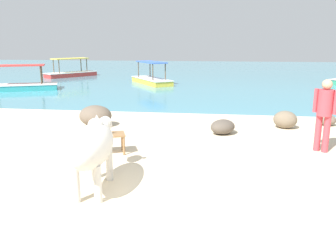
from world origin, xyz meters
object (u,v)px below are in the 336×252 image
Objects in this scene: low_bench_table at (107,137)px; boat_yellow at (151,79)px; cow at (93,145)px; person_standing at (325,110)px; boat_teal at (20,85)px; bottle at (108,129)px; boat_red at (71,73)px.

boat_yellow is (-1.44, 13.25, -0.12)m from low_bench_table.
cow is 5.11m from person_standing.
cow is 1.95m from low_bench_table.
low_bench_table is 0.23× the size of boat_teal.
cow is 2.41× the size of low_bench_table.
low_bench_table is (-0.36, 1.87, -0.40)m from cow.
person_standing reaches higher than boat_teal.
bottle is 0.08× the size of boat_red.
cow is 1.29× the size of person_standing.
cow is at bearing 101.51° from boat_teal.
low_bench_table is at bearing -27.84° from boat_yellow.
boat_yellow is (-6.14, 12.45, -0.70)m from person_standing.
person_standing reaches higher than boat_red.
cow is 0.58× the size of boat_red.
person_standing is (4.71, 0.81, 0.57)m from low_bench_table.
boat_teal is (-7.93, 11.39, -0.52)m from cow.
boat_red is at bearing 94.59° from low_bench_table.
person_standing reaches higher than boat_yellow.
person_standing is 0.44× the size of boat_yellow.
low_bench_table is 4.81m from person_standing.
boat_teal is at bearing 29.01° from cow.
boat_teal is at bearing 88.19° from person_standing.
person_standing reaches higher than low_bench_table.
boat_red is 7.16m from boat_teal.
boat_yellow is at bearing 96.28° from bottle.
person_standing is at bearing -64.16° from cow.
boat_yellow is (6.42, -3.42, 0.00)m from boat_red.
cow is 0.57× the size of boat_yellow.
low_bench_table is at bearing -117.43° from boat_red.
boat_teal is at bearing 128.57° from bottle.
bottle is at bearing -21.14° from low_bench_table.
boat_red is at bearing -152.10° from boat_yellow.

